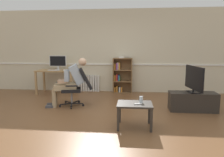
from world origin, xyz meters
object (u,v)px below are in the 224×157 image
at_px(bookshelf, 121,75).
at_px(tv_stand, 193,102).
at_px(spare_remote, 138,104).
at_px(person_seated, 70,81).
at_px(tv_screen, 194,79).
at_px(drinking_glass, 141,100).
at_px(keyboard, 54,70).
at_px(radiator, 89,83).
at_px(computer_desk, 57,73).
at_px(office_chair, 78,85).
at_px(imac_monitor, 58,62).
at_px(computer_mouse, 64,70).
at_px(coffee_table, 135,107).

relative_size(bookshelf, tv_stand, 1.14).
xyz_separation_m(tv_stand, spare_remote, (-1.29, -1.21, 0.24)).
height_order(person_seated, tv_screen, person_seated).
relative_size(person_seated, drinking_glass, 9.97).
distance_m(keyboard, radiator, 1.23).
height_order(person_seated, drinking_glass, person_seated).
height_order(computer_desk, office_chair, office_chair).
bearing_deg(office_chair, keyboard, -151.91).
bearing_deg(drinking_glass, computer_desk, 134.76).
distance_m(imac_monitor, computer_mouse, 0.42).
xyz_separation_m(keyboard, radiator, (0.99, 0.53, -0.49)).
bearing_deg(tv_screen, computer_desk, 60.77).
xyz_separation_m(keyboard, tv_stand, (3.86, -1.38, -0.55)).
bearing_deg(imac_monitor, person_seated, -60.02).
xyz_separation_m(computer_desk, drinking_glass, (2.59, -2.61, -0.14)).
bearing_deg(spare_remote, keyboard, 25.26).
distance_m(keyboard, office_chair, 1.66).
xyz_separation_m(keyboard, coffee_table, (2.51, -2.52, -0.39)).
height_order(bookshelf, drinking_glass, bookshelf).
relative_size(keyboard, person_seated, 0.30).
xyz_separation_m(keyboard, office_chair, (1.09, -1.22, -0.25)).
bearing_deg(coffee_table, person_seated, 141.75).
relative_size(tv_stand, spare_remote, 7.08).
height_order(computer_desk, bookshelf, bookshelf).
bearing_deg(coffee_table, computer_mouse, 130.52).
relative_size(imac_monitor, person_seated, 0.46).
bearing_deg(spare_remote, tv_screen, -66.48).
relative_size(radiator, drinking_glass, 5.99).
relative_size(radiator, coffee_table, 1.15).
bearing_deg(tv_stand, radiator, 146.32).
xyz_separation_m(radiator, tv_stand, (2.87, -1.91, -0.06)).
distance_m(computer_mouse, person_seated, 1.42).
height_order(office_chair, tv_stand, office_chair).
relative_size(office_chair, tv_screen, 1.07).
bearing_deg(keyboard, spare_remote, -45.23).
relative_size(bookshelf, spare_remote, 8.05).
distance_m(bookshelf, radiator, 1.15).
bearing_deg(keyboard, computer_mouse, 3.41).
bearing_deg(computer_mouse, tv_stand, -21.68).
bearing_deg(person_seated, computer_desk, -161.56).
relative_size(person_seated, coffee_table, 1.91).
distance_m(radiator, tv_screen, 3.48).
height_order(radiator, tv_screen, tv_screen).
bearing_deg(keyboard, computer_desk, 78.00).
bearing_deg(drinking_glass, keyboard, 136.66).
height_order(tv_stand, spare_remote, spare_remote).
height_order(imac_monitor, tv_stand, imac_monitor).
xyz_separation_m(computer_mouse, tv_stand, (3.53, -1.40, -0.55)).
bearing_deg(person_seated, drinking_glass, 40.91).
bearing_deg(keyboard, radiator, 28.10).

